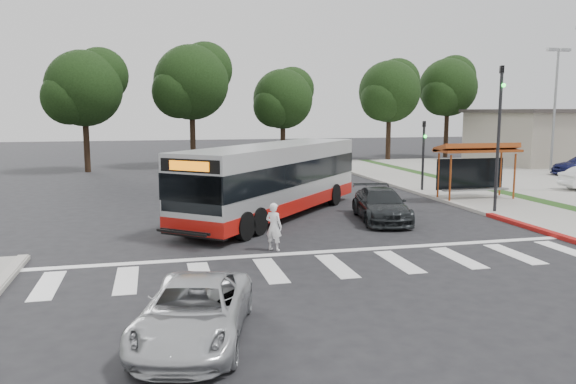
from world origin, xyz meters
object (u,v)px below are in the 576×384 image
object	(u,v)px
transit_bus	(274,181)
silver_suv_south	(194,311)
dark_sedan	(381,205)
pedestrian	(274,227)

from	to	relation	value
transit_bus	silver_suv_south	size ratio (longest dim) A/B	2.77
silver_suv_south	dark_sedan	bearing A→B (deg)	66.30
transit_bus	dark_sedan	size ratio (longest dim) A/B	2.60
silver_suv_south	transit_bus	bearing A→B (deg)	85.81
transit_bus	dark_sedan	xyz separation A→B (m)	(4.11, -2.04, -0.89)
dark_sedan	pedestrian	bearing A→B (deg)	-134.21
pedestrian	dark_sedan	xyz separation A→B (m)	(5.40, 3.86, -0.12)
pedestrian	silver_suv_south	xyz separation A→B (m)	(-3.08, -6.80, -0.19)
dark_sedan	transit_bus	bearing A→B (deg)	163.80
transit_bus	pedestrian	distance (m)	6.09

